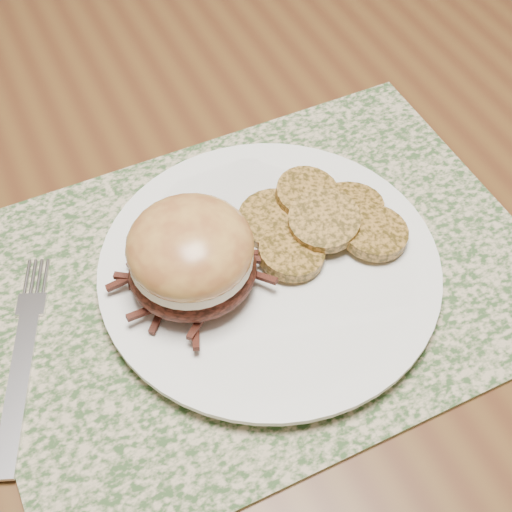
{
  "coord_description": "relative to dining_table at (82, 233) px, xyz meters",
  "views": [
    {
      "loc": [
        -0.04,
        -0.49,
        1.23
      ],
      "look_at": [
        0.11,
        -0.18,
        0.79
      ],
      "focal_mm": 50.0,
      "sensor_mm": 36.0,
      "label": 1
    }
  ],
  "objects": [
    {
      "name": "pork_sandwich",
      "position": [
        0.06,
        -0.18,
        0.14
      ],
      "size": [
        0.12,
        0.12,
        0.07
      ],
      "rotation": [
        0.0,
        0.0,
        -0.28
      ],
      "color": "black",
      "rests_on": "dinner_plate"
    },
    {
      "name": "roasted_potatoes",
      "position": [
        0.17,
        -0.17,
        0.11
      ],
      "size": [
        0.14,
        0.13,
        0.03
      ],
      "color": "olive",
      "rests_on": "dinner_plate"
    },
    {
      "name": "dinner_plate",
      "position": [
        0.12,
        -0.18,
        0.09
      ],
      "size": [
        0.26,
        0.26,
        0.02
      ],
      "primitive_type": "cylinder",
      "color": "white",
      "rests_on": "placemat"
    },
    {
      "name": "dining_table",
      "position": [
        0.0,
        0.0,
        0.0
      ],
      "size": [
        1.5,
        0.9,
        0.75
      ],
      "color": "brown",
      "rests_on": "ground"
    },
    {
      "name": "ground",
      "position": [
        0.0,
        0.0,
        -0.67
      ],
      "size": [
        3.5,
        3.5,
        0.0
      ],
      "primitive_type": "plane",
      "color": "brown",
      "rests_on": "ground"
    },
    {
      "name": "fork",
      "position": [
        -0.08,
        -0.17,
        0.09
      ],
      "size": [
        0.09,
        0.18,
        0.0
      ],
      "rotation": [
        0.0,
        0.0,
        -0.39
      ],
      "color": "silver",
      "rests_on": "placemat"
    },
    {
      "name": "placemat",
      "position": [
        0.12,
        -0.18,
        0.08
      ],
      "size": [
        0.45,
        0.33,
        0.0
      ],
      "primitive_type": "cube",
      "color": "#334F28",
      "rests_on": "dining_table"
    }
  ]
}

